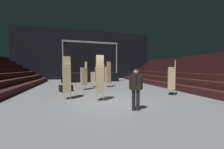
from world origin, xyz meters
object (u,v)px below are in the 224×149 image
object	(u,v)px
man_with_tie	(136,87)
chair_stack_front_right	(84,76)
chair_stack_front_left	(67,78)
chair_stack_mid_right	(100,78)
chair_stack_mid_left	(172,78)
stage_riser	(90,76)
equipment_road_case	(66,88)
chair_stack_mid_centre	(108,74)
chair_stack_rear_left	(94,77)

from	to	relation	value
man_with_tie	chair_stack_front_right	xyz separation A→B (m)	(-1.82, 5.86, 0.15)
chair_stack_front_right	chair_stack_front_left	bearing A→B (deg)	142.94
chair_stack_mid_right	chair_stack_mid_left	bearing A→B (deg)	10.63
stage_riser	chair_stack_mid_right	distance (m)	11.05
chair_stack_mid_left	chair_stack_front_right	bearing A→B (deg)	95.54
stage_riser	chair_stack_mid_left	world-z (taller)	stage_riser
chair_stack_mid_left	equipment_road_case	size ratio (longest dim) A/B	2.56
chair_stack_front_right	chair_stack_mid_centre	distance (m)	2.46
chair_stack_mid_centre	chair_stack_rear_left	bearing A→B (deg)	153.34
chair_stack_front_left	chair_stack_mid_centre	distance (m)	5.17
chair_stack_mid_right	man_with_tie	bearing A→B (deg)	-51.87
chair_stack_front_right	chair_stack_mid_right	bearing A→B (deg)	173.44
chair_stack_rear_left	equipment_road_case	xyz separation A→B (m)	(-2.34, -1.67, -0.70)
chair_stack_front_left	chair_stack_front_right	world-z (taller)	chair_stack_front_left
man_with_tie	chair_stack_rear_left	world-z (taller)	chair_stack_rear_left
equipment_road_case	chair_stack_rear_left	bearing A→B (deg)	35.42
chair_stack_rear_left	equipment_road_case	bearing A→B (deg)	146.46
man_with_tie	chair_stack_mid_left	distance (m)	4.28
man_with_tie	chair_stack_mid_centre	size ratio (longest dim) A/B	0.74
chair_stack_front_right	equipment_road_case	world-z (taller)	chair_stack_front_right
chair_stack_mid_right	chair_stack_rear_left	distance (m)	5.09
chair_stack_mid_left	chair_stack_mid_centre	world-z (taller)	chair_stack_mid_centre
chair_stack_mid_right	equipment_road_case	xyz separation A→B (m)	(-2.04, 3.41, -0.99)
chair_stack_mid_right	chair_stack_front_left	bearing A→B (deg)	163.23
stage_riser	chair_stack_mid_centre	distance (m)	6.35
chair_stack_mid_left	chair_stack_mid_centre	xyz separation A→B (m)	(-3.23, 4.63, 0.04)
chair_stack_front_left	stage_riser	bearing A→B (deg)	-103.14
chair_stack_mid_centre	chair_stack_mid_left	bearing A→B (deg)	-68.90
man_with_tie	equipment_road_case	world-z (taller)	man_with_tie
chair_stack_mid_left	chair_stack_rear_left	xyz separation A→B (m)	(-4.52, 4.92, -0.21)
chair_stack_mid_left	equipment_road_case	bearing A→B (deg)	103.84
man_with_tie	chair_stack_mid_right	world-z (taller)	chair_stack_mid_right
chair_stack_front_right	chair_stack_mid_centre	xyz separation A→B (m)	(2.26, 0.97, 0.04)
man_with_tie	chair_stack_mid_right	distance (m)	2.37
chair_stack_front_left	chair_stack_front_right	bearing A→B (deg)	-110.68
chair_stack_mid_right	chair_stack_mid_centre	bearing A→B (deg)	80.42
chair_stack_front_left	chair_stack_rear_left	xyz separation A→B (m)	(2.08, 4.22, -0.29)
stage_riser	chair_stack_mid_right	xyz separation A→B (m)	(-0.58, -11.02, 0.60)
chair_stack_front_left	chair_stack_mid_left	bearing A→B (deg)	173.79
man_with_tie	chair_stack_mid_left	size ratio (longest dim) A/B	0.76
man_with_tie	chair_stack_mid_centre	world-z (taller)	chair_stack_mid_centre
chair_stack_front_left	chair_stack_front_right	size ratio (longest dim) A/B	1.07
chair_stack_rear_left	chair_stack_front_left	bearing A→B (deg)	174.83
chair_stack_mid_centre	chair_stack_front_right	bearing A→B (deg)	-170.59
chair_stack_rear_left	equipment_road_case	world-z (taller)	chair_stack_rear_left
chair_stack_rear_left	man_with_tie	bearing A→B (deg)	-152.17
chair_stack_mid_right	stage_riser	bearing A→B (deg)	95.87
chair_stack_mid_left	equipment_road_case	xyz separation A→B (m)	(-6.86, 3.26, -0.91)
man_with_tie	chair_stack_mid_right	bearing A→B (deg)	-43.45
chair_stack_mid_right	chair_stack_front_right	bearing A→B (deg)	108.81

